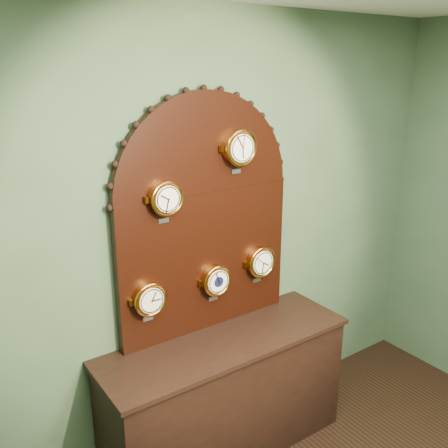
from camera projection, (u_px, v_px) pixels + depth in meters
wall_back at (201, 241)px, 3.12m from camera, size 4.00×0.00×4.00m
shop_counter at (226, 397)px, 3.22m from camera, size 1.60×0.50×0.80m
display_board at (205, 209)px, 3.01m from camera, size 1.26×0.06×1.53m
roman_clock at (165, 198)px, 2.75m from camera, size 0.20×0.08×0.26m
arabic_clock at (240, 148)px, 2.96m from camera, size 0.23×0.08×0.28m
hygrometer at (149, 299)px, 2.86m from camera, size 0.21×0.08×0.26m
barometer at (216, 280)px, 3.12m from camera, size 0.21×0.08×0.26m
tide_clock at (260, 262)px, 3.30m from camera, size 0.22×0.08×0.27m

